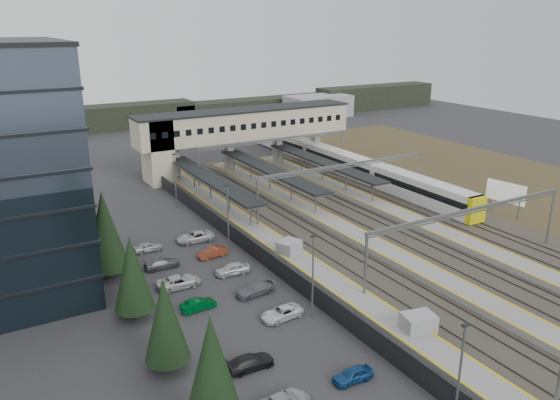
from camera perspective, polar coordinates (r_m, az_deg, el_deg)
ground at (r=61.20m, az=5.53°, el=-6.92°), size 220.00×220.00×0.00m
conifer_row at (r=47.25m, az=-13.94°, el=-8.81°), size 4.42×49.82×9.50m
car_park at (r=50.83m, az=-3.70°, el=-11.66°), size 10.65×44.79×1.28m
lampposts at (r=56.53m, az=-1.72°, el=-4.22°), size 0.50×53.25×8.07m
fence at (r=61.53m, az=-2.13°, el=-5.68°), size 0.08×90.00×2.00m
relay_cabin_near at (r=49.08m, az=14.23°, el=-12.68°), size 3.06×2.51×2.26m
relay_cabin_far at (r=62.20m, az=0.96°, el=-5.27°), size 3.10×2.88×2.27m
rail_corridor at (r=70.02m, az=9.41°, el=-3.53°), size 34.00×90.00×0.92m
canopies at (r=84.95m, az=-1.09°, el=3.16°), size 23.10×30.00×3.28m
footbridge at (r=97.44m, az=-5.06°, el=7.45°), size 40.40×6.40×11.20m
gantries at (r=68.41m, az=12.44°, el=0.83°), size 28.40×62.28×7.17m
train at (r=97.53m, az=6.59°, el=3.89°), size 2.90×60.53×3.65m
billboard at (r=81.76m, az=22.50°, el=0.63°), size 1.15×5.64×4.79m
scrub_east at (r=95.85m, az=26.19°, el=0.59°), size 34.00×120.00×0.06m
treeline_far at (r=150.06m, az=-7.67°, el=9.16°), size 170.00×19.00×7.00m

